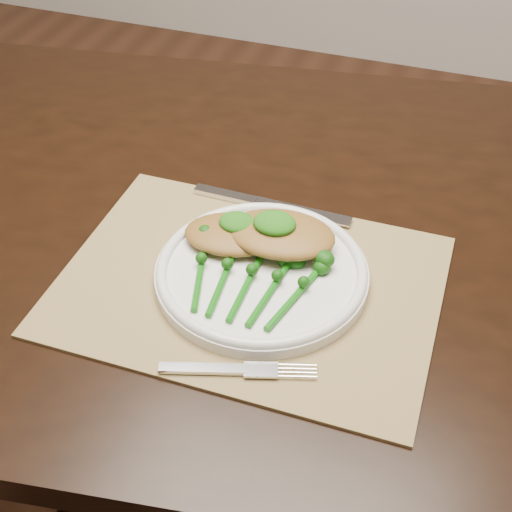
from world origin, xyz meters
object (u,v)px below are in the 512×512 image
(placemat, at_px, (249,284))
(dinner_plate, at_px, (262,272))
(dining_table, at_px, (250,382))
(chicken_fillet_left, at_px, (232,234))
(broccolini_bundle, at_px, (247,285))

(placemat, relative_size, dinner_plate, 1.75)
(dining_table, bearing_deg, dinner_plate, -72.43)
(chicken_fillet_left, xyz_separation_m, broccolini_bundle, (0.05, -0.07, -0.01))
(placemat, bearing_deg, dining_table, 109.31)
(dining_table, xyz_separation_m, chicken_fillet_left, (0.01, -0.08, 0.41))
(dinner_plate, xyz_separation_m, chicken_fillet_left, (-0.05, 0.04, 0.02))
(dining_table, xyz_separation_m, placemat, (0.05, -0.13, 0.37))
(dining_table, xyz_separation_m, broccolini_bundle, (0.05, -0.16, 0.40))
(dining_table, xyz_separation_m, dinner_plate, (0.06, -0.12, 0.39))
(placemat, xyz_separation_m, dinner_plate, (0.01, 0.01, 0.01))
(broccolini_bundle, bearing_deg, placemat, 102.31)
(dining_table, distance_m, dinner_plate, 0.41)
(placemat, bearing_deg, dinner_plate, 46.65)
(dinner_plate, height_order, chicken_fillet_left, chicken_fillet_left)
(dinner_plate, distance_m, broccolini_bundle, 0.04)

